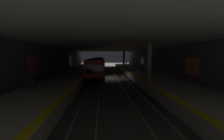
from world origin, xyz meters
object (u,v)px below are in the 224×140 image
bench_right_near (29,82)px  bench_right_mid (63,70)px  pillar_near (149,63)px  person_standing_far (70,71)px  backpack_on_floor (69,71)px  pillar_far (124,59)px  person_waiting_near (143,69)px  metro_train (98,64)px  bench_left_mid (143,67)px  person_walking_mid (127,64)px  bench_right_far (67,68)px  trash_bin (33,84)px  bench_left_near (146,67)px

bench_right_near → bench_right_mid: 12.60m
pillar_near → person_standing_far: bearing=67.0°
backpack_on_floor → pillar_far: bearing=-54.6°
pillar_far → person_waiting_near: pillar_far is taller
metro_train → person_standing_far: metro_train is taller
bench_left_mid → person_walking_mid: bearing=23.9°
pillar_far → bench_left_mid: pillar_far is taller
metro_train → person_waiting_near: 14.47m
bench_right_mid → bench_right_far: same height
pillar_near → bench_right_far: size_ratio=2.68×
metro_train → person_standing_far: (-16.47, 3.55, -0.02)m
metro_train → bench_right_far: bearing=134.7°
trash_bin → bench_left_mid: bearing=-39.0°
bench_left_mid → bench_right_near: 25.79m
metro_train → bench_left_mid: size_ratio=21.45×
bench_left_mid → person_walking_mid: (6.54, 2.90, 0.30)m
bench_right_near → bench_left_near: bearing=-45.0°
pillar_near → pillar_far: bearing=0.0°
person_walking_mid → person_standing_far: size_ratio=0.88×
metro_train → bench_left_near: (-5.36, -10.73, -0.45)m
bench_left_mid → person_waiting_near: person_waiting_near is taller
pillar_near → bench_left_mid: pillar_near is taller
person_waiting_near → backpack_on_floor: (3.46, 13.61, -0.64)m
person_walking_mid → pillar_far: bearing=159.4°
bench_left_mid → person_walking_mid: 7.16m
person_waiting_near → pillar_far: bearing=7.7°
person_waiting_near → bench_right_far: bearing=68.7°
pillar_near → bench_right_mid: size_ratio=2.68×
bench_left_near → bench_right_mid: bearing=104.6°
bench_left_mid → backpack_on_floor: bench_left_mid is taller
person_standing_far → backpack_on_floor: size_ratio=4.36×
bench_right_far → backpack_on_floor: (-2.20, -0.90, -0.32)m
pillar_far → bench_left_mid: size_ratio=2.68×
pillar_near → pillar_far: 20.80m
bench_left_near → bench_right_far: bearing=93.1°
person_walking_mid → person_standing_far: (-19.93, 11.39, 0.13)m
bench_left_near → backpack_on_floor: size_ratio=4.25×
bench_right_mid → person_walking_mid: (13.27, -14.17, 0.30)m
person_waiting_near → person_walking_mid: person_waiting_near is taller
backpack_on_floor → trash_bin: size_ratio=0.47×
pillar_near → bench_left_near: 16.05m
bench_right_near → bench_right_mid: bearing=0.0°
pillar_far → metro_train: bearing=90.4°
person_standing_far → bench_right_far: bearing=15.3°
bench_right_far → person_walking_mid: 17.20m
metro_train → bench_left_near: bearing=-116.5°
pillar_far → bench_right_mid: bearing=127.4°
metro_train → backpack_on_floor: 10.10m
pillar_near → bench_left_near: bearing=-15.2°
pillar_near → person_standing_far: 11.05m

